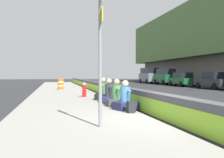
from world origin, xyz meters
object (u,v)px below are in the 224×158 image
Objects in this scene: fire_hydrant at (84,89)px; seated_person_rear at (109,95)px; seated_person_foreground at (125,101)px; parked_car_midline at (182,79)px; backpack at (131,107)px; parked_car_fourth at (214,81)px; seated_person_middle at (117,98)px; seated_person_far at (103,93)px; construction_barrel at (61,84)px; route_sign_post at (100,45)px; parked_car_far at (165,76)px; parked_car_farther at (149,75)px.

fire_hydrant is 3.51m from seated_person_rear.
parked_car_midline reaches higher than seated_person_foreground.
backpack is at bearing 148.80° from parked_car_midline.
backpack is at bearing 138.85° from parked_car_fourth.
seated_person_far is (2.83, 0.04, 0.01)m from seated_person_middle.
seated_person_far reaches higher than seated_person_foreground.
seated_person_middle is at bearing 146.16° from parked_car_midline.
construction_barrel is 15.03m from parked_car_fourth.
route_sign_post reaches higher than seated_person_foreground.
parked_car_midline is at bearing 177.60° from parked_car_far.
parked_car_far reaches higher than seated_person_rear.
seated_person_foreground is 0.23× the size of parked_car_far.
parked_car_farther is at bearing 1.99° from parked_car_far.
backpack is (-6.88, -0.83, -0.25)m from fire_hydrant.
parked_car_farther reaches higher than parked_car_fourth.
seated_person_rear is at bearing 131.21° from parked_car_fourth.
seated_person_foreground is 0.25× the size of parked_car_fourth.
parked_car_fourth is (-0.14, -15.03, 0.24)m from construction_barrel.
parked_car_fourth is at bearing 179.80° from parked_car_far.
seated_person_middle is 0.23× the size of parked_car_far.
seated_person_rear is 21.94m from parked_car_midline.
seated_person_far is at bearing 0.86° from seated_person_middle.
seated_person_rear is at bearing -170.49° from construction_barrel.
parked_car_midline is (23.45, -14.30, -1.35)m from route_sign_post.
seated_person_far is 20.84m from parked_car_midline.
seated_person_rear is at bearing 1.03° from seated_person_middle.
seated_person_foreground is at bearing -25.92° from route_sign_post.
construction_barrel reaches higher than fire_hydrant.
seated_person_far is 0.24× the size of parked_car_far.
parked_car_fourth is at bearing -90.53° from construction_barrel.
route_sign_post is 4.09× the size of fire_hydrant.
parked_car_far is (26.79, -13.08, 0.85)m from backpack.
parked_car_farther reaches higher than backpack.
route_sign_post is 3.17× the size of seated_person_rear.
route_sign_post is 17.38m from construction_barrel.
fire_hydrant is at bearing 136.32° from parked_car_midline.
parked_car_midline is (6.15, -14.83, 0.24)m from construction_barrel.
construction_barrel is at bearing 8.58° from seated_person_middle.
parked_car_farther is at bearing -39.72° from construction_barrel.
route_sign_post reaches higher than fire_hydrant.
seated_person_rear is (1.44, 0.03, -0.00)m from seated_person_middle.
parked_car_farther reaches higher than parked_car_far.
route_sign_post is 0.80× the size of parked_car_fourth.
parked_car_far is (19.91, -13.91, 0.60)m from fire_hydrant.
seated_person_foreground is 0.81m from backpack.
parked_car_farther is at bearing -21.79° from seated_person_foreground.
seated_person_middle is at bearing 152.13° from parked_car_far.
seated_person_middle is at bearing 134.65° from parked_car_fourth.
seated_person_middle is 0.25× the size of parked_car_fourth.
parked_car_midline is at bearing 179.90° from parked_car_farther.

